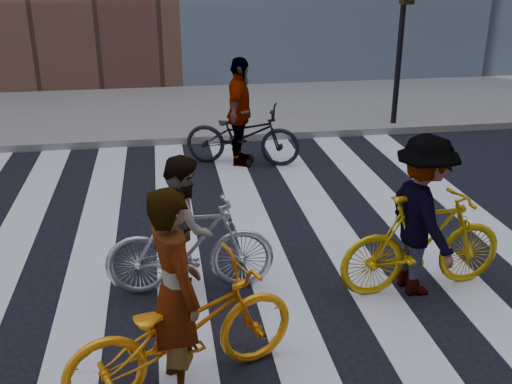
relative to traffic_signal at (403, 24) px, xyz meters
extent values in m
plane|color=black|center=(-4.40, -5.32, -2.28)|extent=(100.00, 100.00, 0.00)
cube|color=gray|center=(-4.40, 2.18, -2.20)|extent=(100.00, 5.00, 0.15)
cube|color=silver|center=(-6.05, -5.32, -2.27)|extent=(0.55, 10.00, 0.01)
cube|color=silver|center=(-4.95, -5.32, -2.27)|extent=(0.55, 10.00, 0.01)
cube|color=silver|center=(-3.85, -5.32, -2.27)|extent=(0.55, 10.00, 0.01)
cube|color=silver|center=(-2.75, -5.32, -2.27)|extent=(0.55, 10.00, 0.01)
cube|color=silver|center=(-1.65, -5.32, -2.27)|extent=(0.55, 10.00, 0.01)
cube|color=silver|center=(-0.55, -5.32, -2.27)|extent=(0.55, 10.00, 0.01)
cylinder|color=black|center=(0.00, 0.08, -0.68)|extent=(0.12, 0.12, 3.20)
imported|color=orange|center=(-4.98, -7.63, -1.71)|extent=(2.29, 1.43, 1.14)
imported|color=#AFB4B9|center=(-4.83, -6.03, -1.70)|extent=(1.93, 0.58, 1.15)
imported|color=#CAA20B|center=(-2.21, -6.40, -1.68)|extent=(2.03, 0.72, 1.19)
imported|color=black|center=(-3.61, -1.68, -1.73)|extent=(2.23, 1.35, 1.11)
imported|color=slate|center=(-5.03, -7.63, -1.31)|extent=(0.67, 0.82, 1.93)
imported|color=slate|center=(-4.88, -6.03, -1.45)|extent=(0.64, 0.82, 1.66)
imported|color=slate|center=(-2.26, -6.40, -1.35)|extent=(0.79, 1.26, 1.87)
imported|color=slate|center=(-3.66, -1.68, -1.30)|extent=(0.81, 1.24, 1.97)
camera|label=1|loc=(-5.06, -12.11, 1.39)|focal=42.00mm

